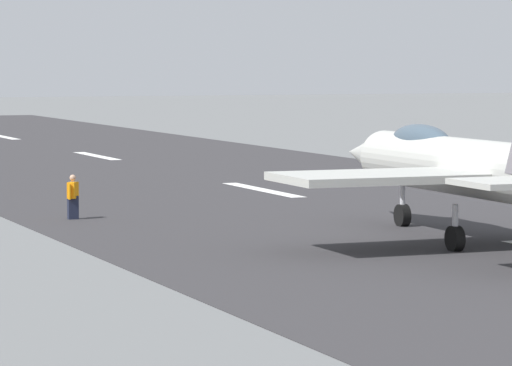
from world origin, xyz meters
name	(u,v)px	position (x,y,z in m)	size (l,w,h in m)	color
fighter_jet	(475,166)	(4.91, 1.24, 2.37)	(16.98, 13.34, 5.57)	#B6B7B0
crew_person	(73,197)	(16.24, 10.86, 0.79)	(0.58, 0.49, 1.59)	#1E2338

